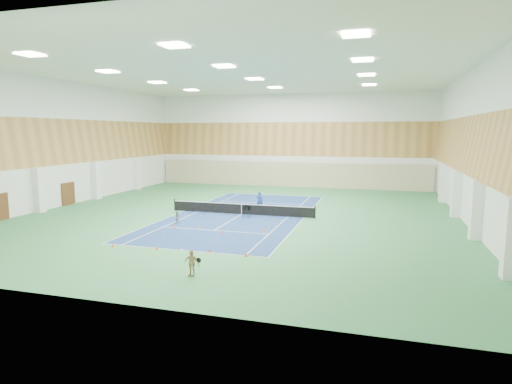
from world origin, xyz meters
TOP-DOWN VIEW (x-y plane):
  - ground at (0.00, 0.00)m, footprint 40.00×40.00m
  - room_shell at (0.00, 0.00)m, footprint 36.00×40.00m
  - wood_cladding at (0.00, 0.00)m, footprint 36.00×40.00m
  - ceiling_light_grid at (0.00, 0.00)m, footprint 21.40×25.40m
  - court_surface at (0.00, 0.00)m, footprint 10.97×23.77m
  - tennis_balls_scatter at (0.00, 0.00)m, footprint 10.57×22.77m
  - tennis_net at (0.00, 0.00)m, footprint 12.80×0.10m
  - back_curtain at (0.00, 19.75)m, footprint 35.40×0.16m
  - door_left_b at (-17.92, 0.00)m, footprint 0.08×1.80m
  - coach at (0.87, 2.73)m, footprint 0.67×0.50m
  - child_court at (-3.56, -5.12)m, footprint 0.55×0.47m
  - child_apron at (2.60, -15.94)m, footprint 0.81×0.41m
  - ball_cart at (0.84, -1.24)m, footprint 0.60×0.60m
  - cone_svc_a at (-3.16, -6.38)m, footprint 0.22×0.22m
  - cone_svc_b at (-1.54, -5.84)m, footprint 0.19×0.19m
  - cone_svc_c at (0.90, -6.99)m, footprint 0.21×0.21m
  - cone_svc_d at (3.62, -5.87)m, footprint 0.22×0.22m
  - cone_base_a at (-4.41, -12.35)m, footprint 0.17×0.17m
  - cone_base_b at (-1.48, -12.09)m, footprint 0.18×0.18m
  - cone_base_c at (1.88, -11.80)m, footprint 0.19×0.19m
  - cone_base_d at (4.20, -12.01)m, footprint 0.22×0.22m

SIDE VIEW (x-z plane):
  - ground at x=0.00m, z-range 0.00..0.00m
  - court_surface at x=0.00m, z-range 0.00..0.01m
  - tennis_balls_scatter at x=0.00m, z-range 0.01..0.08m
  - cone_base_a at x=-4.41m, z-range 0.00..0.19m
  - cone_base_b at x=-1.48m, z-range 0.00..0.19m
  - cone_svc_b at x=-1.54m, z-range 0.00..0.21m
  - cone_base_c at x=1.88m, z-range 0.00..0.21m
  - cone_svc_c at x=0.90m, z-range 0.00..0.23m
  - cone_svc_a at x=-3.16m, z-range 0.00..0.24m
  - cone_svc_d at x=3.62m, z-range 0.00..0.24m
  - cone_base_d at x=4.20m, z-range 0.00..0.24m
  - ball_cart at x=0.84m, z-range 0.00..0.98m
  - child_court at x=-3.56m, z-range 0.00..1.01m
  - tennis_net at x=0.00m, z-range 0.00..1.10m
  - child_apron at x=2.60m, z-range 0.00..1.33m
  - coach at x=0.87m, z-range 0.00..1.65m
  - door_left_b at x=-17.92m, z-range 0.00..2.20m
  - back_curtain at x=0.00m, z-range 0.00..3.20m
  - room_shell at x=0.00m, z-range 0.00..12.00m
  - wood_cladding at x=0.00m, z-range 4.00..12.00m
  - ceiling_light_grid at x=0.00m, z-range 11.89..11.95m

